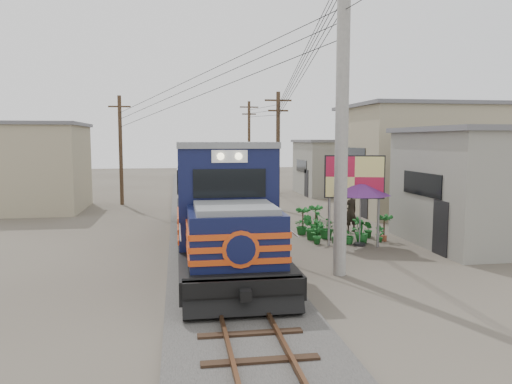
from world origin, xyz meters
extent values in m
plane|color=#473F35|center=(0.00, 0.00, 0.00)|extent=(120.00, 120.00, 0.00)
cube|color=#595651|center=(0.00, 10.00, 0.08)|extent=(3.60, 70.00, 0.16)
cube|color=#51331E|center=(-0.54, 10.00, 0.26)|extent=(0.08, 70.00, 0.12)
cube|color=#51331E|center=(0.54, 10.00, 0.26)|extent=(0.08, 70.00, 0.12)
cube|color=black|center=(0.00, 3.78, 0.77)|extent=(2.91, 16.08, 0.55)
cube|color=black|center=(0.00, -1.25, 0.47)|extent=(2.21, 3.22, 0.65)
cube|color=black|center=(0.00, 8.80, 0.47)|extent=(2.21, 3.22, 0.65)
cube|color=#0F1438|center=(0.00, -2.45, 1.63)|extent=(2.39, 2.41, 1.51)
cube|color=#0F1438|center=(0.00, 0.06, 2.43)|extent=(2.86, 2.61, 3.12)
cube|color=slate|center=(0.00, 0.06, 4.04)|extent=(2.91, 2.74, 0.18)
cube|color=black|center=(0.00, -1.26, 2.98)|extent=(2.04, 0.06, 0.80)
cube|color=white|center=(0.00, -1.27, 3.74)|extent=(1.01, 0.06, 0.35)
cube|color=#0F1438|center=(0.00, 6.29, 2.03)|extent=(2.27, 9.85, 2.31)
cube|color=slate|center=(0.00, 6.29, 3.23)|extent=(2.04, 9.85, 0.18)
cube|color=#D34513|center=(0.00, 3.78, 1.33)|extent=(2.95, 16.08, 0.14)
cube|color=#D34513|center=(0.00, 3.78, 1.63)|extent=(2.95, 16.08, 0.14)
cube|color=#D34513|center=(0.00, 3.78, 1.93)|extent=(2.95, 16.08, 0.14)
cylinder|color=#9E9B93|center=(3.50, -0.50, 5.00)|extent=(0.40, 0.40, 10.00)
cylinder|color=#4C3826|center=(4.50, 14.00, 3.50)|extent=(0.24, 0.24, 7.00)
cube|color=#4C3826|center=(4.50, 14.00, 6.50)|extent=(1.60, 0.10, 0.10)
cube|color=#4C3826|center=(4.50, 14.00, 5.90)|extent=(1.20, 0.10, 0.10)
cylinder|color=#4C3826|center=(4.80, 28.00, 3.75)|extent=(0.24, 0.24, 7.50)
cube|color=#4C3826|center=(4.80, 28.00, 7.00)|extent=(1.60, 0.10, 0.10)
cube|color=#4C3826|center=(4.80, 28.00, 6.40)|extent=(1.20, 0.10, 0.10)
cylinder|color=#4C3826|center=(-5.00, 18.00, 3.50)|extent=(0.24, 0.24, 7.00)
cube|color=#4C3826|center=(-5.00, 18.00, 6.50)|extent=(1.60, 0.10, 0.10)
cube|color=#4C3826|center=(-5.00, 18.00, 5.90)|extent=(1.20, 0.10, 0.10)
cube|color=gray|center=(11.50, 3.00, 2.25)|extent=(7.00, 6.00, 4.50)
cube|color=slate|center=(11.50, 3.00, 4.60)|extent=(7.35, 6.30, 0.20)
cube|color=black|center=(7.98, 3.00, 2.48)|extent=(0.05, 3.00, 0.90)
cube|color=tan|center=(12.50, 12.00, 3.00)|extent=(8.00, 7.00, 6.00)
cube|color=slate|center=(12.50, 12.00, 6.10)|extent=(8.40, 7.35, 0.20)
cube|color=black|center=(8.48, 12.00, 3.30)|extent=(0.05, 3.50, 0.90)
cube|color=gray|center=(11.00, 22.00, 2.00)|extent=(6.00, 6.00, 4.00)
cube|color=slate|center=(11.00, 22.00, 4.10)|extent=(6.30, 6.30, 0.20)
cube|color=black|center=(7.98, 22.00, 2.20)|extent=(0.05, 3.00, 0.90)
cube|color=tan|center=(-10.00, 16.00, 2.50)|extent=(6.00, 6.00, 5.00)
cube|color=slate|center=(-10.00, 16.00, 5.10)|extent=(6.30, 6.30, 0.20)
cylinder|color=#99999E|center=(4.47, 3.70, 1.32)|extent=(0.10, 0.10, 2.65)
cylinder|color=#99999E|center=(6.29, 3.16, 1.32)|extent=(0.10, 0.10, 2.65)
cube|color=black|center=(5.38, 3.43, 2.75)|extent=(2.27, 0.78, 1.69)
cube|color=#B6183B|center=(5.38, 3.40, 2.75)|extent=(2.15, 0.71, 1.59)
cylinder|color=black|center=(5.69, 3.53, 0.05)|extent=(0.48, 0.48, 0.10)
cylinder|color=#99999E|center=(5.69, 3.53, 1.19)|extent=(0.05, 0.05, 2.38)
cone|color=#56246C|center=(5.69, 3.53, 2.32)|extent=(2.97, 2.97, 0.59)
imported|color=black|center=(6.33, 6.38, 0.94)|extent=(0.81, 0.68, 1.89)
imported|color=#1D6625|center=(4.09, 4.04, 0.57)|extent=(0.64, 0.72, 1.13)
imported|color=#1D6625|center=(4.86, 4.05, 0.31)|extent=(0.40, 0.43, 0.62)
imported|color=#1D6625|center=(5.38, 3.93, 0.36)|extent=(0.86, 0.84, 0.72)
imported|color=#1D6625|center=(5.95, 3.95, 0.48)|extent=(0.62, 0.62, 0.97)
imported|color=#1D6625|center=(6.75, 4.02, 0.35)|extent=(0.40, 0.30, 0.70)
imported|color=#1D6625|center=(4.02, 4.90, 0.53)|extent=(0.65, 0.55, 1.07)
imported|color=#1D6625|center=(4.82, 5.06, 0.48)|extent=(1.09, 1.13, 0.96)
imported|color=#1D6625|center=(5.41, 4.96, 0.48)|extent=(0.76, 0.76, 0.96)
imported|color=#1D6625|center=(6.14, 4.94, 0.46)|extent=(0.49, 0.34, 0.93)
imported|color=#1D6625|center=(6.63, 4.94, 0.37)|extent=(0.32, 0.40, 0.73)
imported|color=#1D6625|center=(4.01, 6.16, 0.40)|extent=(0.75, 0.65, 0.81)
imported|color=#1D6625|center=(4.67, 6.07, 0.55)|extent=(0.72, 0.72, 1.10)
camera|label=1|loc=(-1.46, -15.11, 4.20)|focal=35.00mm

